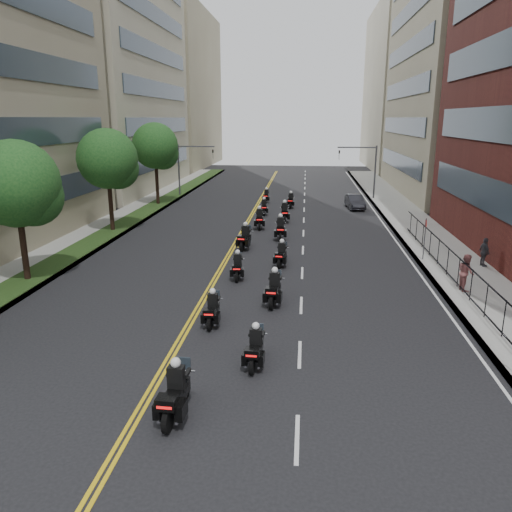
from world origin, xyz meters
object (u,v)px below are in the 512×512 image
(motorcycle_3, at_px, (274,290))
(pedestrian_c, at_px, (484,252))
(motorcycle_10, at_px, (264,208))
(motorcycle_12, at_px, (266,196))
(motorcycle_8, at_px, (260,220))
(motorcycle_2, at_px, (212,311))
(motorcycle_6, at_px, (245,238))
(parked_sedan, at_px, (355,202))
(motorcycle_4, at_px, (238,267))
(motorcycle_1, at_px, (255,349))
(motorcycle_0, at_px, (175,394))
(motorcycle_9, at_px, (285,213))
(pedestrian_b, at_px, (466,272))
(motorcycle_7, at_px, (280,229))
(motorcycle_11, at_px, (291,201))
(motorcycle_5, at_px, (281,255))

(motorcycle_3, relative_size, pedestrian_c, 1.44)
(motorcycle_10, height_order, motorcycle_12, motorcycle_10)
(motorcycle_8, distance_m, pedestrian_c, 16.71)
(motorcycle_12, bearing_deg, motorcycle_2, -88.36)
(motorcycle_2, bearing_deg, motorcycle_6, 90.48)
(parked_sedan, bearing_deg, motorcycle_6, -123.71)
(motorcycle_4, bearing_deg, motorcycle_10, 86.28)
(motorcycle_1, bearing_deg, motorcycle_8, 97.94)
(motorcycle_10, bearing_deg, motorcycle_6, -95.86)
(motorcycle_1, relative_size, motorcycle_10, 0.99)
(motorcycle_0, height_order, motorcycle_12, motorcycle_0)
(motorcycle_3, relative_size, motorcycle_9, 0.97)
(motorcycle_9, height_order, pedestrian_b, pedestrian_b)
(motorcycle_0, xyz_separation_m, motorcycle_8, (0.07, 25.64, -0.01))
(motorcycle_1, distance_m, parked_sedan, 32.70)
(motorcycle_7, relative_size, pedestrian_b, 1.37)
(motorcycle_2, distance_m, pedestrian_c, 16.86)
(motorcycle_9, bearing_deg, pedestrian_c, -49.61)
(motorcycle_2, height_order, motorcycle_8, motorcycle_8)
(motorcycle_2, bearing_deg, motorcycle_11, 85.09)
(motorcycle_0, height_order, parked_sedan, motorcycle_0)
(motorcycle_3, bearing_deg, motorcycle_7, 96.46)
(motorcycle_1, relative_size, motorcycle_4, 0.99)
(pedestrian_c, bearing_deg, motorcycle_12, 22.75)
(motorcycle_9, bearing_deg, motorcycle_10, 120.01)
(pedestrian_b, bearing_deg, motorcycle_9, 25.37)
(motorcycle_4, height_order, pedestrian_b, pedestrian_b)
(motorcycle_1, distance_m, motorcycle_4, 9.83)
(motorcycle_0, xyz_separation_m, motorcycle_5, (2.27, 15.59, -0.08))
(motorcycle_9, bearing_deg, motorcycle_1, -93.42)
(motorcycle_7, bearing_deg, motorcycle_12, 94.86)
(pedestrian_c, bearing_deg, motorcycle_9, 33.92)
(motorcycle_4, height_order, motorcycle_5, motorcycle_5)
(motorcycle_1, bearing_deg, motorcycle_11, 92.65)
(motorcycle_5, relative_size, motorcycle_8, 0.89)
(motorcycle_4, bearing_deg, motorcycle_7, 74.71)
(motorcycle_7, bearing_deg, parked_sedan, 60.95)
(motorcycle_1, bearing_deg, motorcycle_5, 91.65)
(motorcycle_1, distance_m, pedestrian_c, 17.46)
(motorcycle_5, height_order, motorcycle_6, motorcycle_6)
(motorcycle_4, relative_size, pedestrian_c, 1.29)
(motorcycle_0, height_order, motorcycle_11, motorcycle_0)
(motorcycle_1, height_order, motorcycle_7, motorcycle_7)
(motorcycle_1, height_order, motorcycle_3, motorcycle_3)
(motorcycle_3, height_order, motorcycle_8, motorcycle_8)
(motorcycle_5, distance_m, motorcycle_6, 4.45)
(motorcycle_3, bearing_deg, motorcycle_9, 95.83)
(motorcycle_5, bearing_deg, pedestrian_c, 9.68)
(motorcycle_8, distance_m, motorcycle_11, 9.80)
(motorcycle_12, bearing_deg, motorcycle_5, -82.05)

